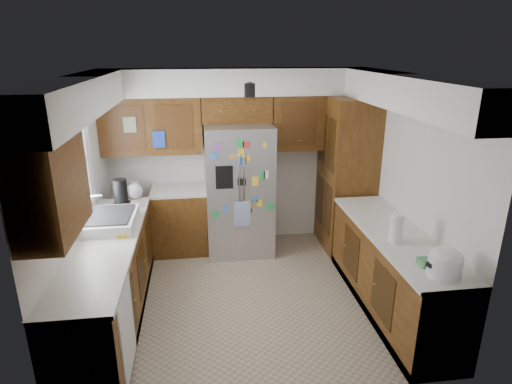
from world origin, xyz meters
TOP-DOWN VIEW (x-y plane):
  - floor at (0.00, 0.00)m, footprint 3.60×3.60m
  - room_shell at (-0.11, 0.36)m, footprint 3.64×3.24m
  - left_counter_run at (-1.36, 0.03)m, footprint 1.36×3.20m
  - right_counter_run at (1.50, -0.47)m, footprint 0.63×2.25m
  - pantry at (1.50, 1.15)m, footprint 0.60×0.90m
  - fridge at (-0.00, 1.20)m, footprint 0.90×0.79m
  - bridge_cabinet at (0.00, 1.43)m, footprint 0.96×0.34m
  - fridge_top_items at (-0.02, 1.39)m, footprint 0.73×0.36m
  - sink_assembly at (-1.50, 0.10)m, footprint 0.52×0.70m
  - left_counter_clutter at (-1.45, 0.81)m, footprint 0.38×0.88m
  - rice_cooker at (1.50, -1.38)m, footprint 0.29×0.28m
  - paper_towel at (1.39, -0.68)m, footprint 0.13×0.13m

SIDE VIEW (x-z plane):
  - floor at x=0.00m, z-range 0.00..0.00m
  - right_counter_run at x=1.50m, z-range -0.04..0.88m
  - left_counter_run at x=-1.36m, z-range -0.03..0.89m
  - fridge at x=0.00m, z-range 0.00..1.80m
  - sink_assembly at x=-1.50m, z-range 0.80..1.17m
  - rice_cooker at x=1.50m, z-range 0.92..1.18m
  - left_counter_clutter at x=-1.45m, z-range 0.86..1.24m
  - paper_towel at x=1.39m, z-range 0.92..1.21m
  - pantry at x=1.50m, z-range 0.00..2.15m
  - room_shell at x=-0.11m, z-range 0.56..3.08m
  - bridge_cabinet at x=0.00m, z-range 1.80..2.15m
  - fridge_top_items at x=-0.02m, z-range 2.14..2.40m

